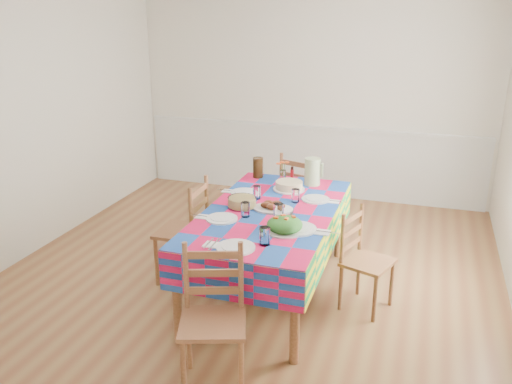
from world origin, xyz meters
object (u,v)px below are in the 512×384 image
Objects in this scene: chair_right at (364,261)px; dining_table at (270,220)px; chair_far at (302,197)px; tea_pitcher at (258,168)px; chair_left at (186,232)px; green_pitcher at (312,172)px; chair_near at (213,319)px; meat_platter at (273,207)px.

dining_table is at bearing 110.08° from chair_right.
chair_far is at bearing 52.40° from chair_right.
tea_pitcher is 1.50m from chair_right.
dining_table is 2.06× the size of chair_left.
green_pitcher is 0.65m from chair_far.
chair_left is at bearing 102.97° from chair_near.
tea_pitcher is 0.21× the size of chair_near.
chair_near is 0.99× the size of chair_left.
chair_left is at bearing -115.53° from tea_pitcher.
green_pitcher is at bearing 65.64° from chair_near.
chair_left is at bearing -140.94° from green_pitcher.
tea_pitcher is at bearing 115.46° from meat_platter.
tea_pitcher is 0.67m from chair_far.
chair_left reaches higher than chair_near.
chair_near reaches higher than dining_table.
chair_far is (-0.01, 1.24, -0.21)m from dining_table.
chair_far reaches higher than chair_right.
green_pitcher is 0.27× the size of chair_near.
tea_pitcher is at bearing 81.07° from chair_near.
green_pitcher is 0.30× the size of chair_right.
chair_left reaches higher than chair_far.
tea_pitcher reaches higher than meat_platter.
chair_far is (-0.20, 0.45, -0.43)m from green_pitcher.
chair_near is at bearing -80.11° from tea_pitcher.
meat_platter is 1.26m from chair_far.
chair_far is at bearing 46.99° from tea_pitcher.
tea_pitcher is (-0.56, 0.06, -0.03)m from green_pitcher.
green_pitcher reaches higher than chair_left.
chair_left is 1.57m from chair_right.
chair_far is at bearing 71.18° from chair_near.
chair_right is at bearing 38.47° from chair_near.
chair_left is at bearing 179.91° from dining_table.
chair_left is (-0.96, -0.78, -0.42)m from green_pitcher.
tea_pitcher reaches higher than chair_far.
meat_platter is at bearing 69.92° from chair_near.
dining_table is 1.26m from chair_far.
green_pitcher is (0.18, 0.78, 0.21)m from dining_table.
green_pitcher reaches higher than chair_near.
chair_right is at bearing 0.92° from dining_table.
chair_right is (1.17, -0.83, -0.45)m from tea_pitcher.
chair_left is at bearing -178.27° from meat_platter.
chair_far is at bearing 113.32° from green_pitcher.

